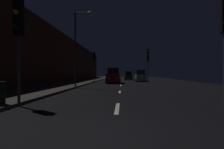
{
  "coord_description": "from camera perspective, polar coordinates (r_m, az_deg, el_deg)",
  "views": [
    {
      "loc": [
        0.22,
        -3.8,
        1.42
      ],
      "look_at": [
        -1.29,
        19.82,
        1.26
      ],
      "focal_mm": 26.82,
      "sensor_mm": 36.0,
      "label": 1
    }
  ],
  "objects": [
    {
      "name": "car_parked_right_far",
      "position": [
        29.98,
        9.65,
        -0.57
      ],
      "size": [
        1.85,
        4.01,
        2.02
      ],
      "rotation": [
        0.0,
        0.0,
        1.57
      ],
      "color": "#A5A8AD",
      "rests_on": "ground"
    },
    {
      "name": "traffic_light_near_left",
      "position": [
        8.51,
        -29.29,
        15.15
      ],
      "size": [
        0.32,
        0.46,
        4.94
      ],
      "rotation": [
        0.0,
        0.0,
        -1.54
      ],
      "color": "#38383A",
      "rests_on": "ground"
    },
    {
      "name": "lane_centerline",
      "position": [
        13.23,
        2.7,
        -5.75
      ],
      "size": [
        0.16,
        15.06,
        0.01
      ],
      "color": "beige",
      "rests_on": "ground"
    },
    {
      "name": "sidewalk_left",
      "position": [
        29.1,
        -9.61,
        -2.27
      ],
      "size": [
        4.4,
        84.0,
        0.15
      ],
      "primitive_type": "cube",
      "color": "#38332B",
      "rests_on": "ground"
    },
    {
      "name": "car_distant_taillights",
      "position": [
        37.31,
        5.62,
        -0.48
      ],
      "size": [
        1.72,
        3.72,
        1.87
      ],
      "rotation": [
        0.0,
        0.0,
        1.57
      ],
      "color": "#0F3819",
      "rests_on": "ground"
    },
    {
      "name": "streetlamp_overhead",
      "position": [
        16.78,
        -10.89,
        12.25
      ],
      "size": [
        1.7,
        0.44,
        7.38
      ],
      "color": "#2D2D30",
      "rests_on": "ground"
    },
    {
      "name": "traffic_light_far_right",
      "position": [
        26.76,
        12.14,
        5.55
      ],
      "size": [
        0.36,
        0.48,
        5.24
      ],
      "rotation": [
        0.0,
        0.0,
        -1.76
      ],
      "color": "#38383A",
      "rests_on": "ground"
    },
    {
      "name": "traffic_light_far_left",
      "position": [
        25.82,
        -6.11,
        4.8
      ],
      "size": [
        0.36,
        0.48,
        4.71
      ],
      "rotation": [
        0.0,
        0.0,
        -1.39
      ],
      "color": "#38383A",
      "rests_on": "ground"
    },
    {
      "name": "building_facade_left",
      "position": [
        26.57,
        -16.86,
        5.36
      ],
      "size": [
        0.8,
        63.0,
        7.47
      ],
      "primitive_type": "cube",
      "color": "#472319",
      "rests_on": "ground"
    },
    {
      "name": "car_approaching_headlights",
      "position": [
        24.24,
        0.48,
        -0.58
      ],
      "size": [
        2.03,
        4.39,
        2.21
      ],
      "rotation": [
        0.0,
        0.0,
        -1.57
      ],
      "color": "maroon",
      "rests_on": "ground"
    },
    {
      "name": "ground",
      "position": [
        28.33,
        3.21,
        -2.51
      ],
      "size": [
        25.3,
        84.0,
        0.02
      ],
      "primitive_type": "cube",
      "color": "black"
    }
  ]
}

